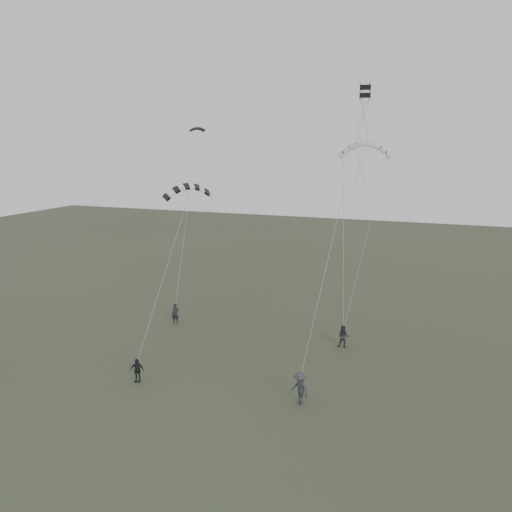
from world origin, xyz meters
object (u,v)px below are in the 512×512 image
(flyer_left, at_px, (175,314))
(kite_striped, at_px, (189,186))
(kite_dark_small, at_px, (197,128))
(kite_pale_large, at_px, (365,144))
(kite_box, at_px, (365,91))
(flyer_far, at_px, (300,389))
(flyer_right, at_px, (343,337))
(flyer_center, at_px, (137,370))

(flyer_left, height_order, kite_striped, kite_striped)
(kite_dark_small, bearing_deg, kite_pale_large, -13.21)
(flyer_left, xyz_separation_m, kite_box, (14.59, -2.57, 16.22))
(flyer_left, relative_size, flyer_far, 0.88)
(kite_dark_small, relative_size, kite_box, 1.82)
(flyer_far, bearing_deg, flyer_left, 176.10)
(flyer_right, height_order, kite_pale_large, kite_pale_large)
(flyer_right, bearing_deg, kite_box, -61.21)
(kite_dark_small, relative_size, kite_striped, 0.38)
(kite_dark_small, distance_m, kite_striped, 10.44)
(flyer_left, xyz_separation_m, kite_dark_small, (-0.47, 5.54, 14.53))
(kite_striped, bearing_deg, kite_box, -33.35)
(flyer_right, distance_m, kite_dark_small, 20.94)
(flyer_left, bearing_deg, flyer_center, -86.52)
(flyer_right, relative_size, flyer_center, 1.10)
(kite_dark_small, xyz_separation_m, kite_box, (15.06, -8.10, 1.68))
(kite_pale_large, bearing_deg, kite_striped, -150.90)
(kite_box, bearing_deg, flyer_left, 162.98)
(flyer_center, xyz_separation_m, flyer_far, (9.91, 0.82, 0.19))
(kite_dark_small, xyz_separation_m, kite_pale_large, (14.06, -0.27, -1.26))
(flyer_right, xyz_separation_m, flyer_far, (-0.76, -8.66, 0.12))
(flyer_left, height_order, kite_pale_large, kite_pale_large)
(kite_striped, relative_size, kite_box, 4.77)
(flyer_far, bearing_deg, kite_box, 104.29)
(flyer_left, xyz_separation_m, flyer_right, (13.48, -0.19, -0.01))
(flyer_center, relative_size, kite_dark_small, 1.15)
(flyer_center, bearing_deg, flyer_far, -10.51)
(flyer_far, xyz_separation_m, kite_box, (1.88, 6.28, 16.11))
(kite_striped, bearing_deg, flyer_left, 97.88)
(flyer_right, bearing_deg, flyer_far, -91.34)
(kite_dark_small, height_order, kite_pale_large, kite_dark_small)
(flyer_far, distance_m, kite_dark_small, 24.26)
(kite_striped, bearing_deg, kite_dark_small, 76.00)
(flyer_far, relative_size, kite_dark_small, 1.45)
(kite_pale_large, bearing_deg, flyer_far, -104.28)
(flyer_left, xyz_separation_m, kite_pale_large, (13.60, 5.27, 13.27))
(kite_box, bearing_deg, kite_striped, 176.71)
(flyer_left, distance_m, flyer_center, 10.07)
(flyer_right, height_order, kite_dark_small, kite_dark_small)
(flyer_left, height_order, flyer_far, flyer_far)
(kite_dark_small, bearing_deg, flyer_center, -89.98)
(kite_pale_large, height_order, kite_box, kite_box)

